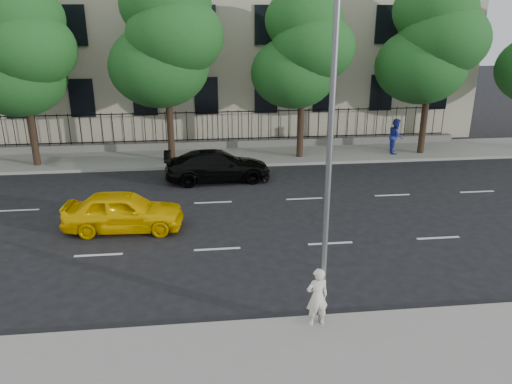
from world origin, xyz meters
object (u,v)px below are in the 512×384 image
street_light (325,128)px  black_sedan (218,166)px  yellow_taxi (123,211)px  woman_near (317,297)px

street_light → black_sedan: 12.74m
yellow_taxi → woman_near: woman_near is taller
black_sedan → woman_near: 12.55m
woman_near → street_light: bearing=-112.7°
street_light → yellow_taxi: bearing=132.9°
street_light → yellow_taxi: 9.69m
street_light → yellow_taxi: (-5.88, 6.32, -4.40)m
street_light → black_sedan: size_ratio=1.59×
yellow_taxi → black_sedan: (3.72, 5.44, -0.01)m
woman_near → yellow_taxi: bearing=-59.7°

